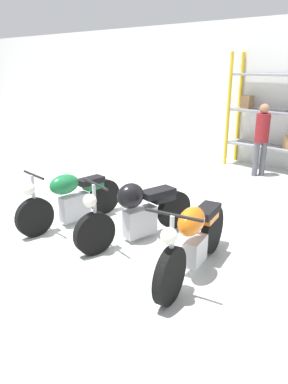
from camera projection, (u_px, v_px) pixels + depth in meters
ground_plane at (126, 243)px, 5.59m from camera, size 30.00×30.00×0.00m
motorcycle_green at (71, 198)px, 6.11m from camera, size 0.57×1.97×0.99m
motorcycle_black at (137, 211)px, 5.55m from camera, size 0.67×2.08×1.03m
motorcycle_orange at (194, 239)px, 4.61m from camera, size 0.76×2.01×1.05m
person_browsing at (262, 134)px, 8.60m from camera, size 0.45×0.45×1.68m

